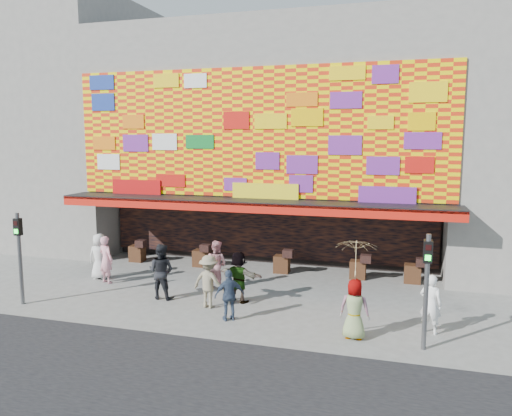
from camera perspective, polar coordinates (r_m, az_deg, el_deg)
The scene contains 16 objects.
ground at distance 16.29m, azimuth -4.42°, elevation -11.23°, with size 90.00×90.00×0.00m, color slate.
road_strip at distance 11.00m, azimuth -17.51°, elevation -21.51°, with size 30.00×8.00×0.02m, color black.
shop_building at distance 23.19m, azimuth 2.72°, elevation 7.70°, with size 15.20×9.40×10.00m.
neighbor_left at distance 29.04m, azimuth -23.44°, elevation 8.63°, with size 11.00×8.00×12.00m, color gray.
signal_left at distance 17.75m, azimuth -25.43°, elevation -4.15°, with size 0.22×0.20×3.00m.
signal_right at distance 13.33m, azimuth 18.93°, elevation -7.66°, with size 0.22×0.20×3.00m.
ped_a at distance 20.01m, azimuth -17.44°, elevation -5.30°, with size 0.86×0.56×1.76m, color silver.
ped_b at distance 19.40m, azimuth -16.77°, elevation -5.67°, with size 0.65×0.42×1.77m, color pink.
ped_c at distance 17.12m, azimuth -10.79°, elevation -7.12°, with size 0.91×0.71×1.87m, color black.
ped_d at distance 16.05m, azimuth -5.41°, elevation -8.36°, with size 1.09×0.63×1.69m, color gray.
ped_e at distance 14.93m, azimuth -3.06°, elevation -9.93°, with size 0.90×0.37×1.53m, color #35445E.
ped_f at distance 16.50m, azimuth -1.99°, elevation -7.87°, with size 1.57×0.50×1.69m, color gray.
ped_g at distance 13.86m, azimuth 11.19°, elevation -11.26°, with size 0.80×0.52×1.64m, color gray.
ped_h at distance 14.77m, azimuth 19.33°, elevation -10.31°, with size 0.61×0.40×1.67m, color white.
ped_i at distance 18.05m, azimuth -4.57°, elevation -6.42°, with size 0.84×0.66×1.74m, color #CD858A.
parasol at distance 13.47m, azimuth 11.35°, elevation -5.70°, with size 1.22×1.24×1.96m.
Camera 1 is at (5.54, -14.35, 5.37)m, focal length 35.00 mm.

